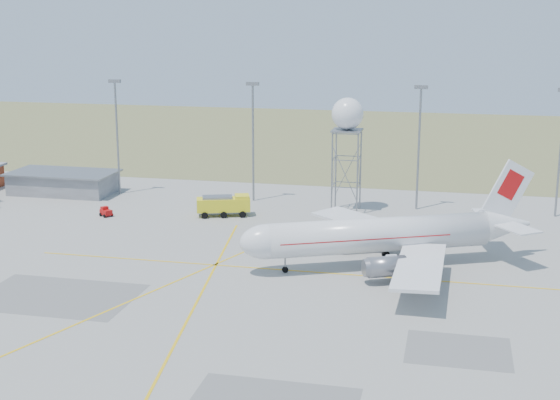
% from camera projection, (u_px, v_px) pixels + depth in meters
% --- Properties ---
extents(ground, '(400.00, 400.00, 0.00)m').
position_uv_depth(ground, '(177.00, 370.00, 70.88)').
color(ground, '#989893').
rests_on(ground, ground).
extents(grass_strip, '(400.00, 120.00, 0.03)m').
position_uv_depth(grass_strip, '(362.00, 138.00, 203.74)').
color(grass_strip, '#626A3A').
rests_on(grass_strip, ground).
extents(building_grey, '(19.00, 10.00, 3.90)m').
position_uv_depth(building_grey, '(63.00, 182.00, 140.80)').
color(building_grey, gray).
rests_on(building_grey, ground).
extents(mast_a, '(2.20, 0.50, 20.50)m').
position_uv_depth(mast_a, '(117.00, 127.00, 138.23)').
color(mast_a, slate).
rests_on(mast_a, ground).
extents(mast_b, '(2.20, 0.50, 20.50)m').
position_uv_depth(mast_b, '(253.00, 132.00, 132.87)').
color(mast_b, slate).
rests_on(mast_b, ground).
extents(mast_c, '(2.20, 0.50, 20.50)m').
position_uv_depth(mast_c, '(419.00, 137.00, 126.87)').
color(mast_c, slate).
rests_on(mast_c, ground).
extents(airliner_main, '(37.16, 34.59, 13.32)m').
position_uv_depth(airliner_main, '(383.00, 235.00, 99.31)').
color(airliner_main, silver).
rests_on(airliner_main, ground).
extents(radar_tower, '(5.15, 5.15, 18.65)m').
position_uv_depth(radar_tower, '(347.00, 148.00, 125.99)').
color(radar_tower, slate).
rests_on(radar_tower, ground).
extents(fire_truck, '(8.95, 5.49, 3.40)m').
position_uv_depth(fire_truck, '(225.00, 206.00, 124.89)').
color(fire_truck, yellow).
rests_on(fire_truck, ground).
extents(baggage_tug, '(2.37, 2.32, 1.53)m').
position_uv_depth(baggage_tug, '(106.00, 213.00, 124.88)').
color(baggage_tug, '#AC0C0C').
rests_on(baggage_tug, ground).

